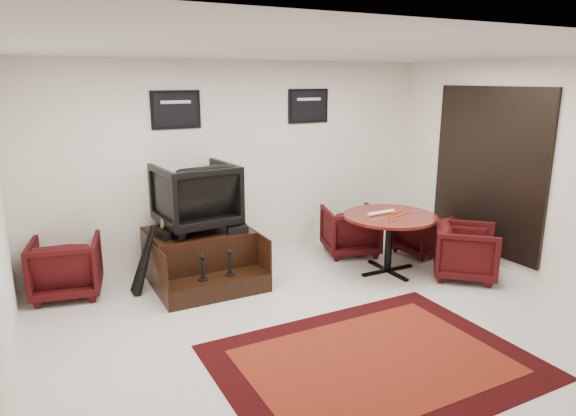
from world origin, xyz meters
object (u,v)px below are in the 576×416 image
(shine_podium, at_px, (201,258))
(meeting_table, at_px, (390,222))
(shine_chair, at_px, (195,193))
(table_chair_window, at_px, (421,232))
(table_chair_corner, at_px, (466,249))
(armchair_side, at_px, (66,264))
(table_chair_back, at_px, (350,228))

(shine_podium, relative_size, meeting_table, 1.08)
(shine_chair, height_order, table_chair_window, shine_chair)
(shine_chair, distance_m, table_chair_corner, 3.58)
(shine_podium, height_order, table_chair_corner, table_chair_corner)
(armchair_side, height_order, table_chair_corner, armchair_side)
(meeting_table, distance_m, table_chair_window, 1.05)
(table_chair_back, bearing_deg, armchair_side, 13.04)
(shine_podium, bearing_deg, table_chair_corner, -25.77)
(table_chair_back, bearing_deg, meeting_table, 108.86)
(shine_podium, relative_size, table_chair_corner, 1.70)
(shine_podium, bearing_deg, armchair_side, 169.02)
(shine_chair, distance_m, table_chair_back, 2.43)
(meeting_table, relative_size, table_chair_back, 1.56)
(table_chair_back, xyz_separation_m, table_chair_window, (0.93, -0.50, -0.06))
(meeting_table, distance_m, table_chair_back, 0.93)
(table_chair_back, bearing_deg, shine_podium, 17.58)
(shine_podium, relative_size, shine_chair, 1.39)
(armchair_side, height_order, meeting_table, meeting_table)
(table_chair_window, bearing_deg, shine_chair, 72.02)
(armchair_side, bearing_deg, table_chair_window, -177.81)
(shine_chair, distance_m, armchair_side, 1.76)
(table_chair_back, relative_size, table_chair_corner, 1.00)
(shine_chair, xyz_separation_m, table_chair_corner, (3.10, -1.63, -0.75))
(shine_chair, xyz_separation_m, table_chair_back, (2.31, -0.14, -0.75))
(shine_chair, bearing_deg, table_chair_back, 171.99)
(shine_podium, relative_size, table_chair_window, 1.98)
(shine_podium, distance_m, table_chair_back, 2.31)
(table_chair_window, distance_m, table_chair_corner, 1.01)
(table_chair_corner, bearing_deg, table_chair_back, 70.39)
(shine_chair, height_order, table_chair_corner, shine_chair)
(meeting_table, bearing_deg, table_chair_corner, -38.97)
(shine_chair, bearing_deg, table_chair_corner, 147.55)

